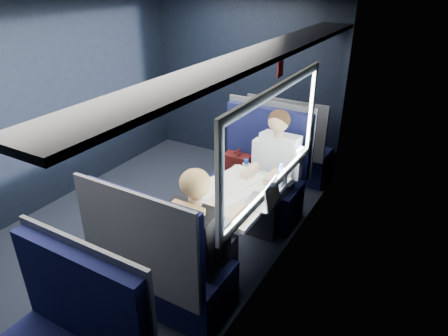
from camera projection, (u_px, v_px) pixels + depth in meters
The scene contains 12 objects.
ground at pixel (154, 227), 4.42m from camera, with size 2.80×4.20×0.01m, color black.
room_shell at pixel (143, 97), 3.74m from camera, with size 3.00×4.40×2.40m.
table at pixel (237, 199), 3.65m from camera, with size 0.62×1.00×0.74m.
seat_bay_near at pixel (258, 179), 4.53m from camera, with size 1.04×0.62×1.26m.
seat_bay_far at pixel (164, 269), 3.17m from camera, with size 1.04×0.62×1.26m.
seat_row_front at pixel (289, 151), 5.24m from camera, with size 1.04×0.51×1.16m.
man at pixel (274, 166), 4.14m from camera, with size 0.53×0.56×1.32m.
woman at pixel (200, 236), 3.05m from camera, with size 0.53×0.56×1.32m.
papers at pixel (232, 185), 3.73m from camera, with size 0.50×0.72×0.01m, color white.
laptop at pixel (266, 198), 3.40m from camera, with size 0.26×0.33×0.23m.
bottle_small at pixel (280, 177), 3.67m from camera, with size 0.07×0.07×0.23m.
cup at pixel (283, 178), 3.75m from camera, with size 0.08×0.08×0.10m, color white.
Camera 1 is at (2.50, -2.78, 2.56)m, focal length 32.00 mm.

